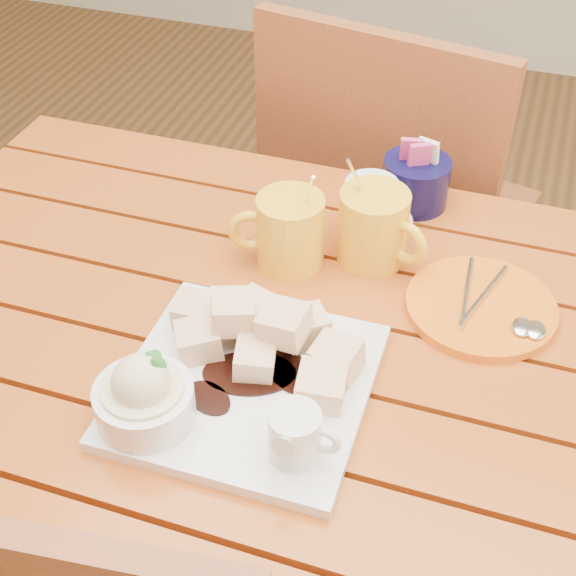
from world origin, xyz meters
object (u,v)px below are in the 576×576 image
(coffee_mug_left, at_px, (288,230))
(chair_far, at_px, (391,216))
(table, at_px, (292,398))
(dessert_plate, at_px, (225,378))
(orange_saucer, at_px, (482,307))
(coffee_mug_right, at_px, (375,227))

(coffee_mug_left, height_order, chair_far, chair_far)
(table, xyz_separation_m, dessert_plate, (-0.04, -0.11, 0.14))
(table, distance_m, orange_saucer, 0.27)
(table, bearing_deg, coffee_mug_right, 73.99)
(table, xyz_separation_m, coffee_mug_left, (-0.05, 0.15, 0.16))
(table, distance_m, chair_far, 0.62)
(chair_far, bearing_deg, table, 100.73)
(dessert_plate, height_order, coffee_mug_right, coffee_mug_right)
(table, bearing_deg, coffee_mug_left, 110.47)
(table, relative_size, orange_saucer, 6.23)
(dessert_plate, relative_size, chair_far, 0.30)
(table, height_order, chair_far, chair_far)
(table, distance_m, coffee_mug_left, 0.22)
(chair_far, bearing_deg, coffee_mug_right, 108.00)
(table, relative_size, coffee_mug_right, 7.63)
(coffee_mug_right, bearing_deg, chair_far, 119.88)
(table, bearing_deg, orange_saucer, 30.90)
(coffee_mug_right, distance_m, orange_saucer, 0.18)
(chair_far, bearing_deg, dessert_plate, 97.42)
(orange_saucer, bearing_deg, dessert_plate, -136.86)
(dessert_plate, distance_m, orange_saucer, 0.35)
(table, height_order, coffee_mug_right, coffee_mug_right)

